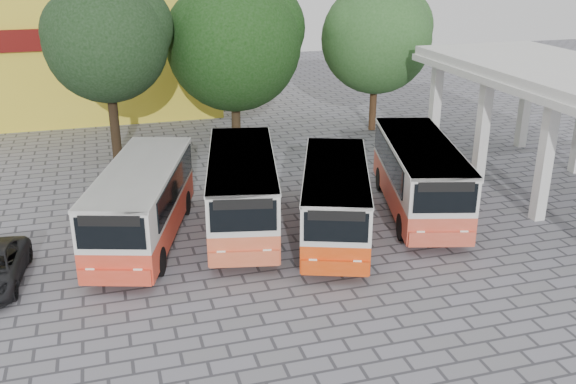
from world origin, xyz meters
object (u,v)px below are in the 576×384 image
object	(u,v)px
bus_far_left	(142,200)
bus_far_right	(419,173)
bus_centre_right	(335,197)
bus_centre_left	(242,187)

from	to	relation	value
bus_far_left	bus_far_right	bearing A→B (deg)	15.96
bus_centre_right	bus_far_right	distance (m)	4.19
bus_far_left	bus_centre_right	distance (m)	6.96
bus_far_left	bus_centre_left	distance (m)	3.72
bus_far_right	bus_centre_right	bearing A→B (deg)	-147.69
bus_centre_left	bus_centre_right	distance (m)	3.54
bus_centre_left	bus_centre_right	world-z (taller)	bus_centre_left
bus_centre_left	bus_far_left	bearing A→B (deg)	-164.54
bus_far_right	bus_centre_left	bearing A→B (deg)	-168.80
bus_far_left	bus_centre_right	bearing A→B (deg)	4.98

